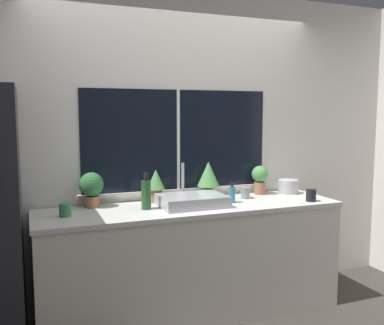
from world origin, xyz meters
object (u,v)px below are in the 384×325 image
at_px(potted_plant_far_left, 92,187).
at_px(potted_plant_center_right, 208,176).
at_px(sink, 192,200).
at_px(mug_black, 311,195).
at_px(potted_plant_far_right, 260,178).
at_px(mug_grey, 245,193).
at_px(potted_plant_center_left, 156,183).
at_px(kettle, 288,186).
at_px(mug_green, 65,210).
at_px(soap_bottle, 232,194).
at_px(bottle_tall, 146,194).

distance_m(potted_plant_far_left, potted_plant_center_right, 1.00).
height_order(sink, mug_black, sink).
bearing_deg(potted_plant_far_left, potted_plant_far_right, 0.00).
bearing_deg(potted_plant_far_left, mug_grey, -5.57).
height_order(potted_plant_center_left, kettle, potted_plant_center_left).
distance_m(mug_green, mug_grey, 1.52).
xyz_separation_m(soap_bottle, mug_green, (-1.33, 0.00, -0.02)).
height_order(sink, mug_grey, sink).
height_order(sink, bottle_tall, sink).
height_order(mug_green, kettle, kettle).
relative_size(potted_plant_center_right, soap_bottle, 1.92).
xyz_separation_m(mug_grey, kettle, (0.49, 0.07, 0.02)).
height_order(mug_green, mug_black, mug_black).
relative_size(potted_plant_far_right, bottle_tall, 0.92).
distance_m(potted_plant_center_right, mug_black, 0.88).
bearing_deg(potted_plant_far_right, soap_bottle, -148.68).
relative_size(bottle_tall, kettle, 1.55).
height_order(potted_plant_center_left, bottle_tall, bottle_tall).
distance_m(mug_green, mug_black, 1.99).
relative_size(soap_bottle, mug_green, 1.76).
bearing_deg(mug_black, sink, 169.77).
bearing_deg(potted_plant_far_right, sink, -161.57).
relative_size(potted_plant_far_left, potted_plant_center_left, 1.01).
xyz_separation_m(sink, potted_plant_center_right, (0.25, 0.25, 0.15)).
xyz_separation_m(potted_plant_far_left, bottle_tall, (0.38, -0.23, -0.04)).
height_order(soap_bottle, mug_green, soap_bottle).
bearing_deg(bottle_tall, potted_plant_far_left, 149.28).
height_order(potted_plant_far_right, kettle, potted_plant_far_right).
xyz_separation_m(potted_plant_center_left, mug_grey, (0.77, -0.13, -0.11)).
bearing_deg(mug_green, mug_black, -5.53).
xyz_separation_m(potted_plant_far_left, soap_bottle, (1.11, -0.25, -0.09)).
xyz_separation_m(sink, mug_black, (1.00, -0.18, 0.00)).
bearing_deg(potted_plant_far_left, sink, -18.66).
relative_size(potted_plant_far_left, mug_grey, 2.81).
xyz_separation_m(potted_plant_center_right, mug_grey, (0.29, -0.13, -0.15)).
xyz_separation_m(potted_plant_center_left, kettle, (1.26, -0.06, -0.09)).
distance_m(mug_green, kettle, 2.01).
relative_size(mug_green, kettle, 0.52).
distance_m(potted_plant_far_left, potted_plant_far_right, 1.51).
xyz_separation_m(bottle_tall, mug_black, (1.38, -0.21, -0.07)).
bearing_deg(potted_plant_center_left, mug_grey, -9.32).
height_order(potted_plant_far_left, mug_green, potted_plant_far_left).
bearing_deg(potted_plant_center_right, soap_bottle, -66.45).
bearing_deg(potted_plant_far_right, mug_grey, -149.88).
xyz_separation_m(bottle_tall, mug_grey, (0.91, 0.10, -0.07)).
bearing_deg(bottle_tall, mug_black, -8.62).
height_order(potted_plant_center_left, mug_black, potted_plant_center_left).
xyz_separation_m(soap_bottle, mug_black, (0.65, -0.19, -0.02)).
relative_size(potted_plant_far_left, mug_black, 2.72).
distance_m(sink, bottle_tall, 0.38).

